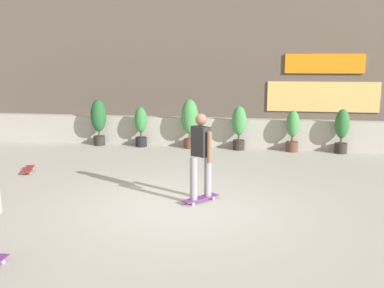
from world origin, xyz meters
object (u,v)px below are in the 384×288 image
object	(u,v)px
potted_plant_3	(239,125)
potted_plant_0	(99,119)
potted_plant_1	(141,125)
potted_plant_4	(293,129)
skater_far_left	(201,154)
potted_plant_5	(342,129)
skateboard_near_camera	(28,169)
potted_plant_2	(190,120)

from	to	relation	value
potted_plant_3	potted_plant_0	bearing A→B (deg)	180.00
potted_plant_1	potted_plant_0	bearing A→B (deg)	-180.00
potted_plant_3	potted_plant_4	distance (m)	1.60
skater_far_left	potted_plant_0	bearing A→B (deg)	128.37
potted_plant_3	potted_plant_5	distance (m)	3.00
potted_plant_3	skater_far_left	size ratio (longest dim) A/B	0.79
potted_plant_3	skateboard_near_camera	xyz separation A→B (m)	(-4.90, -3.62, -0.70)
potted_plant_0	potted_plant_4	world-z (taller)	potted_plant_0
potted_plant_5	skateboard_near_camera	distance (m)	8.71
potted_plant_0	potted_plant_5	distance (m)	7.50
potted_plant_2	skateboard_near_camera	xyz separation A→B (m)	(-3.37, -3.62, -0.83)
potted_plant_2	potted_plant_1	bearing A→B (deg)	180.00
potted_plant_1	skateboard_near_camera	world-z (taller)	potted_plant_1
potted_plant_0	skateboard_near_camera	world-z (taller)	potted_plant_0
potted_plant_3	potted_plant_5	bearing A→B (deg)	0.00
potted_plant_1	skater_far_left	xyz separation A→B (m)	(2.72, -5.20, 0.26)
potted_plant_4	skateboard_near_camera	distance (m)	7.46
potted_plant_0	skater_far_left	distance (m)	6.63
potted_plant_3	potted_plant_2	bearing A→B (deg)	180.00
potted_plant_3	potted_plant_4	xyz separation A→B (m)	(1.59, 0.00, -0.09)
potted_plant_0	potted_plant_4	size ratio (longest dim) A/B	1.19
skateboard_near_camera	skater_far_left	bearing A→B (deg)	-19.25
potted_plant_1	potted_plant_4	distance (m)	4.69
potted_plant_3	skateboard_near_camera	bearing A→B (deg)	-143.49
potted_plant_5	skater_far_left	bearing A→B (deg)	-123.02
potted_plant_1	potted_plant_2	world-z (taller)	potted_plant_2
potted_plant_3	skateboard_near_camera	size ratio (longest dim) A/B	1.65
potted_plant_4	skateboard_near_camera	bearing A→B (deg)	-150.82
potted_plant_2	skater_far_left	xyz separation A→B (m)	(1.15, -5.20, 0.05)
potted_plant_0	potted_plant_2	xyz separation A→B (m)	(2.97, 0.00, 0.04)
potted_plant_2	potted_plant_5	bearing A→B (deg)	0.00
potted_plant_5	potted_plant_4	bearing A→B (deg)	180.00
potted_plant_1	skateboard_near_camera	distance (m)	4.09
potted_plant_0	potted_plant_5	bearing A→B (deg)	0.00
potted_plant_1	potted_plant_5	world-z (taller)	potted_plant_5
potted_plant_1	potted_plant_3	size ratio (longest dim) A/B	0.93
potted_plant_1	skater_far_left	bearing A→B (deg)	-62.43
potted_plant_1	potted_plant_2	distance (m)	1.58
potted_plant_4	skater_far_left	distance (m)	5.57
potted_plant_2	skater_far_left	distance (m)	5.33
potted_plant_1	skater_far_left	world-z (taller)	skater_far_left
potted_plant_2	skater_far_left	bearing A→B (deg)	-77.58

